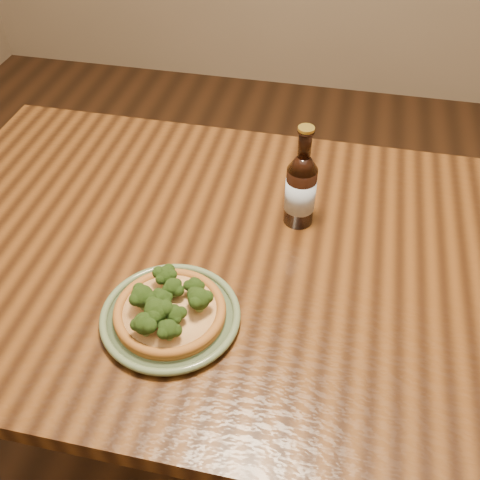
% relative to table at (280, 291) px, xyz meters
% --- Properties ---
extents(ground, '(4.50, 4.50, 0.00)m').
position_rel_table_xyz_m(ground, '(0.00, -0.10, -0.66)').
color(ground, '#382111').
rests_on(ground, ground).
extents(table, '(1.60, 0.90, 0.75)m').
position_rel_table_xyz_m(table, '(0.00, 0.00, 0.00)').
color(table, '#4E2C10').
rests_on(table, ground).
extents(plate, '(0.25, 0.25, 0.02)m').
position_rel_table_xyz_m(plate, '(-0.17, -0.19, 0.10)').
color(plate, '#576A49').
rests_on(plate, table).
extents(pizza, '(0.20, 0.20, 0.07)m').
position_rel_table_xyz_m(pizza, '(-0.17, -0.19, 0.12)').
color(pizza, '#985D22').
rests_on(pizza, plate).
extents(beer_bottle, '(0.06, 0.06, 0.23)m').
position_rel_table_xyz_m(beer_bottle, '(0.01, 0.13, 0.18)').
color(beer_bottle, black).
rests_on(beer_bottle, table).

